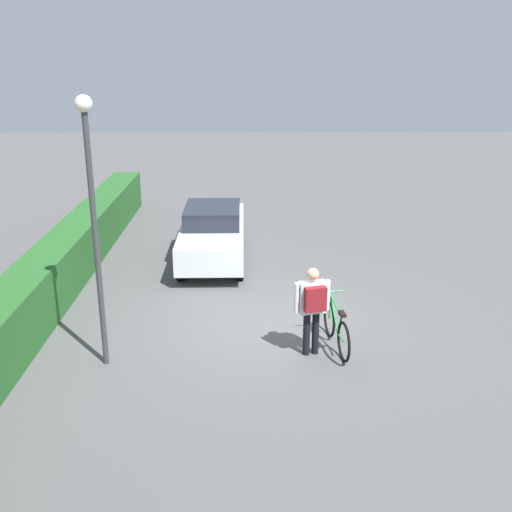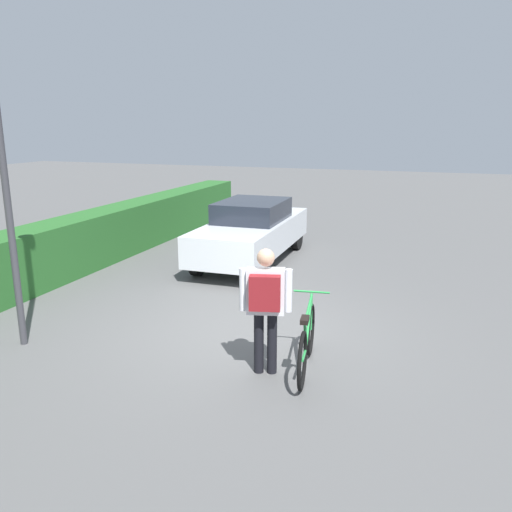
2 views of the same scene
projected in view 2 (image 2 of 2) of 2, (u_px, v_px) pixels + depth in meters
ground_plane at (245, 331)px, 8.31m from camera, size 60.00×60.00×0.00m
hedge_row at (5, 268)px, 9.70m from camera, size 20.22×0.90×1.20m
parked_car_near at (252, 231)px, 12.34m from camera, size 4.44×1.68×1.45m
bicycle at (307, 342)px, 6.91m from camera, size 1.75×0.50×0.95m
person_rider at (265, 300)px, 6.66m from camera, size 0.44×0.66×1.69m
street_lamp at (0, 140)px, 7.10m from camera, size 0.28×0.28×4.69m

